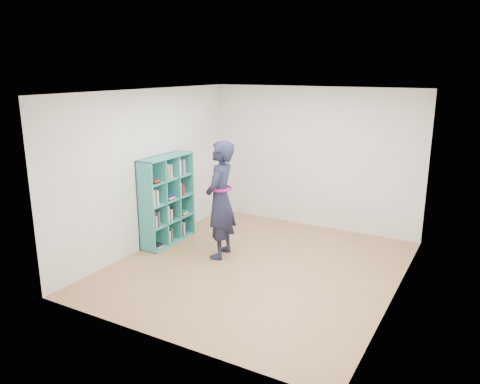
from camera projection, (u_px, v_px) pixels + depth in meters
The scene contains 9 objects.
floor at pixel (257, 267), 7.07m from camera, with size 4.50×4.50×0.00m, color #987345.
ceiling at pixel (259, 92), 6.40m from camera, with size 4.50×4.50×0.00m, color white.
wall_left at pixel (150, 169), 7.68m from camera, with size 0.02×4.50×2.60m, color silver.
wall_right at pixel (401, 203), 5.79m from camera, with size 0.02×4.50×2.60m, color silver.
wall_back at pixel (314, 158), 8.63m from camera, with size 4.00×0.02×2.60m, color silver.
wall_front at pixel (159, 229), 4.84m from camera, with size 4.00×0.02×2.60m, color silver.
bookshelf at pixel (166, 201), 7.92m from camera, with size 0.33×1.13×1.51m.
person at pixel (220, 200), 7.26m from camera, with size 0.56×0.75×1.86m.
smartphone at pixel (213, 190), 7.37m from camera, with size 0.05×0.10×0.14m.
Camera 1 is at (2.98, -5.83, 2.92)m, focal length 35.00 mm.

